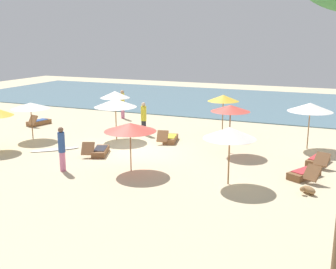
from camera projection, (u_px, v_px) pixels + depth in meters
The scene contains 20 objects.
ground_plane at pixel (135, 151), 19.93m from camera, with size 60.00×60.00×0.00m, color beige.
ocean_water at pixel (228, 101), 35.12m from camera, with size 48.00×16.00×0.06m, color slate.
umbrella_0 at pixel (310, 107), 19.93m from camera, with size 2.16×2.16×2.29m.
umbrella_2 at pixel (30, 106), 21.90m from camera, with size 2.02×2.02×1.99m.
umbrella_3 at pixel (115, 103), 21.81m from camera, with size 2.26×2.26×2.21m.
umbrella_4 at pixel (115, 95), 25.12m from camera, with size 1.82×1.82×2.17m.
umbrella_5 at pixel (130, 127), 16.61m from camera, with size 2.13×2.13×2.03m.
umbrella_6 at pixel (230, 108), 19.17m from camera, with size 1.84×1.84×2.32m.
umbrella_7 at pixel (223, 98), 22.43m from camera, with size 1.71×1.71×2.32m.
umbrella_8 at pixel (230, 133), 15.07m from camera, with size 1.97×1.97×2.19m.
lounger_1 at pixel (38, 122), 25.80m from camera, with size 0.90×1.73×0.73m.
lounger_2 at pixel (170, 139), 21.69m from camera, with size 0.96×1.77×0.70m.
lounger_4 at pixel (305, 174), 16.13m from camera, with size 1.31×1.75×0.71m.
lounger_5 at pixel (318, 160), 17.86m from camera, with size 1.00×1.80×0.67m.
lounger_6 at pixel (99, 151), 19.34m from camera, with size 1.17×1.79×0.69m.
person_0 at pixel (144, 118), 23.16m from camera, with size 0.43×0.43×1.83m.
person_1 at pixel (123, 104), 27.71m from camera, with size 0.40×0.40×1.92m.
person_2 at pixel (62, 148), 16.83m from camera, with size 0.37×0.37×1.85m.
dog at pixel (308, 190), 14.48m from camera, with size 0.61×0.56×0.30m.
surfboard at pixel (55, 149), 20.16m from camera, with size 2.06×1.96×0.07m.
Camera 1 is at (9.03, -17.02, 5.42)m, focal length 44.09 mm.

